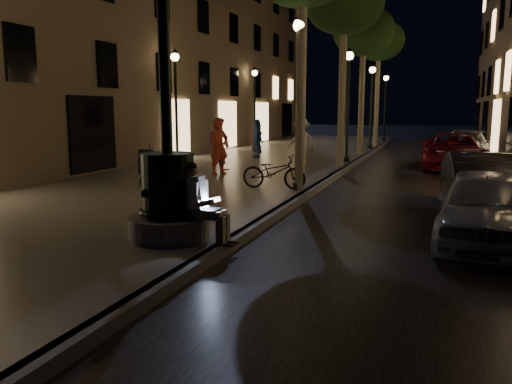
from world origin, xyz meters
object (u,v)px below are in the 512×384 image
at_px(bicycle, 274,172).
at_px(seated_man_laptop, 200,200).
at_px(lamp_left_b, 176,91).
at_px(stroller, 149,165).
at_px(tree_second, 344,4).
at_px(car_third, 453,151).
at_px(lamp_curb_d, 385,98).
at_px(lamp_left_c, 255,96).
at_px(car_rear, 467,147).
at_px(pedestrian_blue, 257,139).
at_px(pedestrian_red, 219,147).
at_px(lamp_curb_a, 299,80).
at_px(pedestrian_dark, 257,137).
at_px(lamp_curb_b, 348,90).
at_px(tree_far, 379,42).
at_px(car_front, 485,207).
at_px(tree_third, 364,32).
at_px(fountain_lamppost, 168,181).
at_px(lamp_curb_c, 372,95).
at_px(pedestrian_pink, 218,144).
at_px(car_fifth, 463,141).
at_px(pedestrian_white, 302,141).
at_px(car_second, 482,184).

bearing_deg(bicycle, seated_man_laptop, -177.47).
xyz_separation_m(lamp_left_b, stroller, (2.60, -6.53, -2.44)).
relative_size(tree_second, car_third, 1.41).
height_order(lamp_curb_d, lamp_left_c, same).
bearing_deg(seated_man_laptop, car_rear, 74.26).
xyz_separation_m(car_rear, pedestrian_blue, (-9.22, -3.47, 0.38)).
bearing_deg(pedestrian_red, bicycle, -96.47).
distance_m(lamp_curb_a, pedestrian_dark, 12.72).
xyz_separation_m(tree_second, lamp_curb_b, (-0.10, 2.00, -3.10)).
height_order(tree_far, car_front, tree_far).
distance_m(tree_third, car_third, 7.73).
relative_size(fountain_lamppost, lamp_left_b, 1.08).
relative_size(lamp_curb_c, bicycle, 2.60).
xyz_separation_m(stroller, pedestrian_pink, (0.59, 3.83, 0.38)).
bearing_deg(stroller, car_fifth, 39.37).
height_order(fountain_lamppost, pedestrian_dark, fountain_lamppost).
relative_size(lamp_curb_c, pedestrian_white, 2.55).
relative_size(lamp_curb_a, lamp_curb_b, 1.00).
height_order(tree_third, lamp_curb_a, tree_third).
height_order(car_third, car_rear, car_third).
bearing_deg(fountain_lamppost, car_rear, 72.47).
bearing_deg(lamp_curb_a, tree_second, 89.05).
bearing_deg(pedestrian_pink, lamp_curb_a, 160.61).
bearing_deg(car_front, lamp_curb_c, 106.80).
bearing_deg(tree_far, fountain_lamppost, -91.86).
distance_m(tree_third, pedestrian_dark, 7.40).
distance_m(tree_second, bicycle, 8.33).
height_order(lamp_curb_a, pedestrian_red, lamp_curb_a).
xyz_separation_m(car_rear, pedestrian_pink, (-8.89, -8.66, 0.46)).
height_order(lamp_curb_a, lamp_curb_c, same).
xyz_separation_m(lamp_left_c, pedestrian_pink, (3.19, -12.69, -2.06)).
bearing_deg(fountain_lamppost, pedestrian_pink, 109.03).
distance_m(fountain_lamppost, tree_third, 18.68).
relative_size(car_second, pedestrian_pink, 2.22).
relative_size(tree_far, car_rear, 1.53).
bearing_deg(car_third, tree_second, -151.14).
distance_m(tree_second, lamp_curb_b, 3.69).
relative_size(stroller, pedestrian_white, 0.63).
relative_size(pedestrian_red, pedestrian_white, 1.01).
bearing_deg(pedestrian_pink, car_front, 161.23).
height_order(pedestrian_blue, bicycle, pedestrian_blue).
xyz_separation_m(tree_second, lamp_curb_d, (-0.10, 18.00, -3.10)).
bearing_deg(lamp_curb_a, pedestrian_pink, 139.76).
bearing_deg(lamp_curb_d, car_third, -74.46).
distance_m(lamp_left_b, stroller, 7.44).
xyz_separation_m(tree_second, lamp_curb_a, (-0.10, -6.00, -3.10)).
height_order(tree_third, lamp_curb_b, tree_third).
bearing_deg(lamp_curb_a, car_rear, 67.42).
bearing_deg(lamp_curb_b, lamp_curb_d, 90.00).
height_order(seated_man_laptop, car_second, seated_man_laptop).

